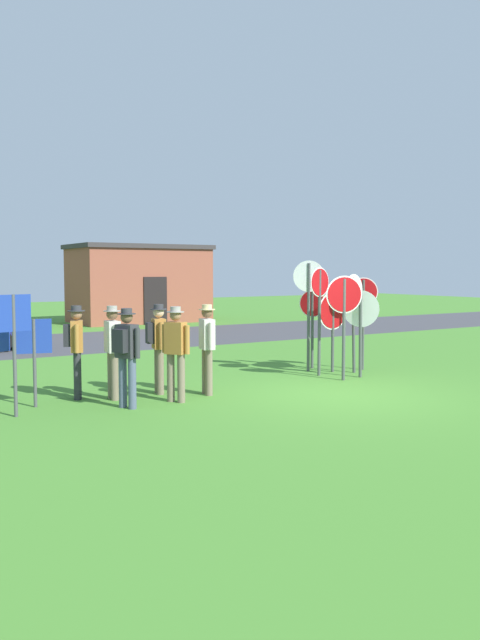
# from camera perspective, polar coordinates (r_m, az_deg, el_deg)

# --- Properties ---
(ground_plane) EXTENTS (80.00, 80.00, 0.00)m
(ground_plane) POSITION_cam_1_polar(r_m,az_deg,el_deg) (12.69, 8.85, -6.52)
(ground_plane) COLOR #47842D
(street_asphalt) EXTENTS (60.00, 6.40, 0.01)m
(street_asphalt) POSITION_cam_1_polar(r_m,az_deg,el_deg) (22.70, -10.86, -1.72)
(street_asphalt) COLOR #424247
(street_asphalt) RESTS_ON ground
(building_background) EXTENTS (6.11, 3.76, 3.55)m
(building_background) POSITION_cam_1_polar(r_m,az_deg,el_deg) (30.50, -8.88, 3.20)
(building_background) COLOR brown
(building_background) RESTS_ON ground
(stop_sign_tallest) EXTENTS (0.52, 0.69, 1.95)m
(stop_sign_tallest) POSITION_cam_1_polar(r_m,az_deg,el_deg) (14.63, 10.56, 0.15)
(stop_sign_tallest) COLOR #474C4C
(stop_sign_tallest) RESTS_ON ground
(stop_sign_rear_left) EXTENTS (0.71, 0.23, 2.30)m
(stop_sign_rear_left) POSITION_cam_1_polar(r_m,az_deg,el_deg) (15.31, 9.95, 1.24)
(stop_sign_rear_left) COLOR #474C4C
(stop_sign_rear_left) RESTS_ON ground
(stop_sign_center_cluster) EXTENTS (0.89, 0.08, 1.89)m
(stop_sign_center_cluster) POSITION_cam_1_polar(r_m,az_deg,el_deg) (15.35, 8.17, 0.19)
(stop_sign_center_cluster) COLOR #474C4C
(stop_sign_center_cluster) RESTS_ON ground
(stop_sign_low_front) EXTENTS (0.65, 0.17, 2.45)m
(stop_sign_low_front) POSITION_cam_1_polar(r_m,az_deg,el_deg) (14.74, 7.01, 1.45)
(stop_sign_low_front) COLOR #474C4C
(stop_sign_low_front) RESTS_ON ground
(stop_sign_far_back) EXTENTS (0.60, 0.45, 2.62)m
(stop_sign_far_back) POSITION_cam_1_polar(r_m,az_deg,el_deg) (15.32, 6.06, 2.09)
(stop_sign_far_back) COLOR #474C4C
(stop_sign_far_back) RESTS_ON ground
(stop_sign_nearest) EXTENTS (0.37, 0.57, 1.92)m
(stop_sign_nearest) POSITION_cam_1_polar(r_m,az_deg,el_deg) (15.83, 6.38, 0.40)
(stop_sign_nearest) COLOR #474C4C
(stop_sign_nearest) RESTS_ON ground
(stop_sign_rear_right) EXTENTS (0.54, 0.46, 2.22)m
(stop_sign_rear_right) POSITION_cam_1_polar(r_m,az_deg,el_deg) (15.79, 10.77, 1.09)
(stop_sign_rear_right) COLOR #474C4C
(stop_sign_rear_right) RESTS_ON ground
(stop_sign_leaning_left) EXTENTS (0.76, 0.31, 2.27)m
(stop_sign_leaning_left) POSITION_cam_1_polar(r_m,az_deg,el_deg) (14.17, 9.13, 0.99)
(stop_sign_leaning_left) COLOR #474C4C
(stop_sign_leaning_left) RESTS_ON ground
(person_near_signs) EXTENTS (0.32, 0.56, 1.74)m
(person_near_signs) POSITION_cam_1_polar(r_m,az_deg,el_deg) (12.45, -2.91, -2.09)
(person_near_signs) COLOR #7A6B56
(person_near_signs) RESTS_ON ground
(person_in_dark_shirt) EXTENTS (0.32, 0.57, 1.74)m
(person_in_dark_shirt) POSITION_cam_1_polar(r_m,az_deg,el_deg) (12.20, -11.13, -2.31)
(person_in_dark_shirt) COLOR #7A6B56
(person_in_dark_shirt) RESTS_ON ground
(person_on_left) EXTENTS (0.42, 0.56, 1.74)m
(person_on_left) POSITION_cam_1_polar(r_m,az_deg,el_deg) (12.62, -7.24, -1.92)
(person_on_left) COLOR #7A6B56
(person_on_left) RESTS_ON ground
(person_holding_notes) EXTENTS (0.43, 0.54, 1.74)m
(person_holding_notes) POSITION_cam_1_polar(r_m,az_deg,el_deg) (12.40, -14.23, -2.14)
(person_holding_notes) COLOR #2D2D33
(person_holding_notes) RESTS_ON ground
(person_in_blue) EXTENTS (0.38, 0.50, 1.74)m
(person_in_blue) POSITION_cam_1_polar(r_m,az_deg,el_deg) (11.78, -5.67, -2.48)
(person_in_blue) COLOR #7A6B56
(person_in_blue) RESTS_ON ground
(person_in_teal) EXTENTS (0.45, 0.53, 1.74)m
(person_in_teal) POSITION_cam_1_polar(r_m,az_deg,el_deg) (11.35, -9.97, -2.66)
(person_in_teal) COLOR #4C5670
(person_in_teal) RESTS_ON ground
(info_panel_leftmost) EXTENTS (0.59, 0.17, 1.55)m
(info_panel_leftmost) POSITION_cam_1_polar(r_m,az_deg,el_deg) (11.83, -17.64, -2.27)
(info_panel_leftmost) COLOR #4C4C51
(info_panel_leftmost) RESTS_ON ground
(info_panel_rightmost) EXTENTS (0.59, 0.16, 2.00)m
(info_panel_rightmost) POSITION_cam_1_polar(r_m,az_deg,el_deg) (11.11, -19.25, -1.06)
(info_panel_rightmost) COLOR #4C4C51
(info_panel_rightmost) RESTS_ON ground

